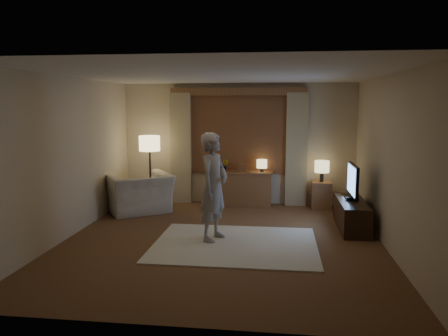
% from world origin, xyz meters
% --- Properties ---
extents(room, '(5.04, 5.54, 2.64)m').
position_xyz_m(room, '(0.00, 0.50, 1.33)').
color(room, brown).
rests_on(room, ground).
extents(rug, '(2.50, 2.00, 0.02)m').
position_xyz_m(rug, '(0.23, -0.18, 0.01)').
color(rug, '#F6EACF').
rests_on(rug, floor).
extents(sideboard, '(1.20, 0.40, 0.70)m').
position_xyz_m(sideboard, '(0.13, 2.50, 0.35)').
color(sideboard, brown).
rests_on(sideboard, floor).
extents(picture_frame, '(0.16, 0.02, 0.20)m').
position_xyz_m(picture_frame, '(0.13, 2.50, 0.80)').
color(picture_frame, brown).
rests_on(picture_frame, sideboard).
extents(plant, '(0.17, 0.13, 0.30)m').
position_xyz_m(plant, '(-0.27, 2.50, 0.85)').
color(plant, '#999999').
rests_on(plant, sideboard).
extents(table_lamp_sideboard, '(0.22, 0.22, 0.30)m').
position_xyz_m(table_lamp_sideboard, '(0.53, 2.50, 0.90)').
color(table_lamp_sideboard, black).
rests_on(table_lamp_sideboard, sideboard).
extents(floor_lamp, '(0.44, 0.44, 1.50)m').
position_xyz_m(floor_lamp, '(-1.82, 2.22, 1.26)').
color(floor_lamp, black).
rests_on(floor_lamp, floor).
extents(armchair, '(1.58, 1.55, 0.78)m').
position_xyz_m(armchair, '(-1.88, 1.63, 0.39)').
color(armchair, beige).
rests_on(armchair, floor).
extents(side_table, '(0.40, 0.40, 0.56)m').
position_xyz_m(side_table, '(1.77, 2.45, 0.28)').
color(side_table, brown).
rests_on(side_table, floor).
extents(table_lamp_side, '(0.30, 0.30, 0.44)m').
position_xyz_m(table_lamp_side, '(1.77, 2.45, 0.87)').
color(table_lamp_side, black).
rests_on(table_lamp_side, side_table).
extents(tv_stand, '(0.45, 1.40, 0.50)m').
position_xyz_m(tv_stand, '(2.15, 0.95, 0.25)').
color(tv_stand, black).
rests_on(tv_stand, floor).
extents(tv, '(0.21, 0.88, 0.63)m').
position_xyz_m(tv, '(2.15, 0.95, 0.85)').
color(tv, black).
rests_on(tv, tv_stand).
extents(person, '(0.59, 0.72, 1.70)m').
position_xyz_m(person, '(-0.13, 0.01, 0.87)').
color(person, gray).
rests_on(person, rug).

